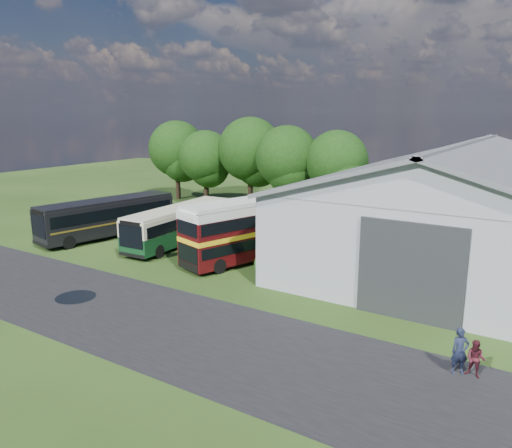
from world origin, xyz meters
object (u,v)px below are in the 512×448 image
Objects in this scene: storage_shed at (462,202)px; bus_green_single at (179,224)px; bus_maroon_double at (248,230)px; visitor_b at (476,359)px; visitor_a at (460,352)px; bus_dark_single at (108,217)px.

storage_shed reaches higher than bus_green_single.
bus_maroon_double reaches higher than visitor_b.
storage_shed reaches higher than visitor_a.
bus_dark_single is (-6.45, -1.43, 0.11)m from bus_green_single.
visitor_b is at bearing -3.64° from bus_dark_single.
visitor_a is at bearing -169.22° from visitor_b.
storage_shed is 16.94m from visitor_b.
bus_green_single is 5.68× the size of visitor_a.
storage_shed reaches higher than visitor_b.
bus_green_single is at bearing 164.42° from visitor_b.
bus_green_single is at bearing 123.91° from visitor_a.
visitor_a is (15.55, -8.45, -1.19)m from bus_maroon_double.
storage_shed is at bearing 109.18° from visitor_b.
visitor_a is at bearing -25.20° from bus_green_single.
bus_green_single is 6.95m from bus_maroon_double.
visitor_a is at bearing -11.49° from bus_maroon_double.
bus_dark_single is at bearing 131.12° from visitor_a.
bus_maroon_double is at bearing -8.48° from bus_green_single.
bus_dark_single is at bearing -170.61° from bus_green_single.
bus_maroon_double is (6.90, -0.65, 0.57)m from bus_green_single.
bus_maroon_double reaches higher than bus_dark_single.
bus_maroon_double is (-12.31, -7.74, -2.02)m from storage_shed.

